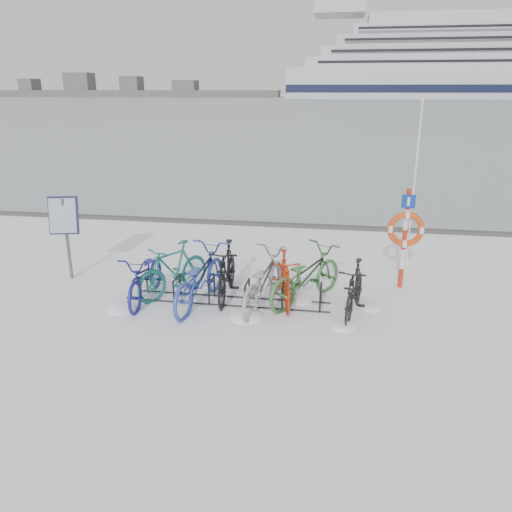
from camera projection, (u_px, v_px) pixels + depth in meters
The scene contains 17 objects.
ground at pixel (229, 302), 9.96m from camera, with size 900.00×900.00×0.00m, color white.
ice_sheet at pixel (335, 103), 154.97m from camera, with size 400.00×298.00×0.02m, color #9BA7B0.
quay_edge at pixel (270, 224), 15.46m from camera, with size 400.00×0.25×0.10m, color #3F3F42.
bike_rack at pixel (229, 293), 9.90m from camera, with size 4.00×0.48×0.46m.
info_board at pixel (64, 220), 10.76m from camera, with size 0.66×0.38×1.87m.
lifebuoy_station at pixel (406, 229), 10.24m from camera, with size 0.74×0.22×3.87m.
cruise_ferry at pixel (461, 66), 213.18m from camera, with size 149.04×28.09×48.97m.
shoreline at pixel (111, 92), 271.09m from camera, with size 180.00×12.00×9.50m.
bike_0 at pixel (146, 275), 9.93m from camera, with size 0.69×1.99×1.04m, color navy.
bike_1 at pixel (173, 268), 10.20m from camera, with size 0.53×1.86×1.12m, color #1B6D64.
bike_2 at pixel (199, 276), 9.69m from camera, with size 0.78×2.23×1.17m, color #2F45A6.
bike_3 at pixel (227, 270), 10.04m from camera, with size 0.54×1.91×1.15m, color black.
bike_4 at pixel (263, 279), 9.62m from camera, with size 0.75×2.15×1.13m, color #93979A.
bike_5 at pixel (285, 277), 9.79m from camera, with size 0.49×1.73×1.04m, color #BA2B0C.
bike_6 at pixel (306, 274), 9.84m from camera, with size 0.75×2.17×1.14m, color #396E37.
bike_7 at pixel (354, 287), 9.32m from camera, with size 0.48×1.71×1.03m, color black.
snow_drifts at pixel (250, 312), 9.48m from camera, with size 5.26×1.52×0.22m.
Camera 1 is at (2.01, -8.95, 4.03)m, focal length 35.00 mm.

